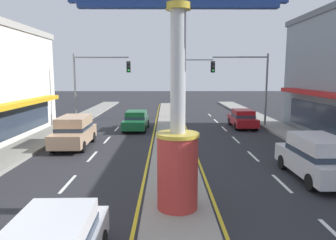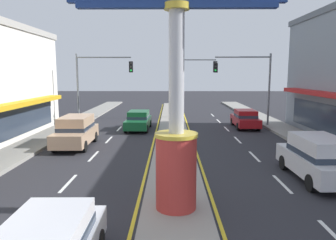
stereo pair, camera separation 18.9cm
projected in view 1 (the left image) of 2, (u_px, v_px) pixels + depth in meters
The scene contains 12 objects.
median_strip at pixel (171, 139), 21.86m from camera, with size 2.29×52.00×0.14m, color gray.
sidewalk_left at pixel (30, 145), 19.83m from camera, with size 2.33×60.00×0.18m, color gray.
sidewalk_right at pixel (313, 145), 19.94m from camera, with size 2.33×60.00×0.18m, color gray.
lane_markings at pixel (172, 144), 20.53m from camera, with size 9.03×52.00×0.01m.
district_sign at pixel (178, 94), 9.94m from camera, with size 6.59×1.39×8.04m.
traffic_light_left_side at pixel (95, 77), 26.87m from camera, with size 4.86×0.46×6.20m.
traffic_light_right_side at pixel (246, 77), 26.65m from camera, with size 4.86×0.46×6.20m.
traffic_light_median_far at pixel (188, 77), 31.81m from camera, with size 4.20×0.46×6.20m.
sedan_near_right_lane at pixel (243, 118), 26.72m from camera, with size 1.88×4.32×1.53m.
sedan_far_right_lane at pixel (136, 120), 25.67m from camera, with size 1.94×4.35×1.53m.
suv_mid_left_lane at pixel (317, 157), 13.57m from camera, with size 2.03×4.63×1.90m.
suv_far_left_oncoming at pixel (74, 131), 19.69m from camera, with size 2.04×4.64×1.90m.
Camera 1 is at (-0.37, -3.44, 4.52)m, focal length 33.90 mm.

